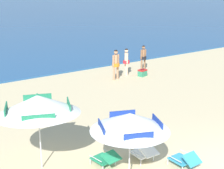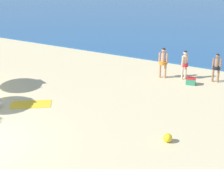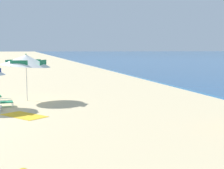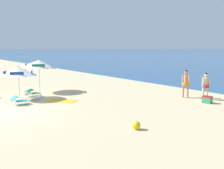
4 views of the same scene
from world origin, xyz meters
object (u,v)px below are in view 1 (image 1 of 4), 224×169
Objects in this scene: beach_umbrella_striped_main at (130,122)px; beach_towel at (143,136)px; person_wading_in at (143,56)px; cooler_box at (142,73)px; lounge_chair_facing_sea at (185,159)px; person_standing_beside at (126,60)px; lounge_chair_beside_umbrella at (144,153)px; beach_umbrella_striped_second at (38,105)px; person_standing_near_shore at (116,62)px; lounge_chair_under_umbrella at (106,158)px.

beach_towel is at bearing 40.94° from beach_umbrella_striped_main.
person_wading_in is 1.65m from cooler_box.
lounge_chair_facing_sea is at bearing -124.83° from person_wading_in.
lounge_chair_facing_sea is 10.39m from cooler_box.
beach_umbrella_striped_main reaches higher than person_standing_beside.
beach_umbrella_striped_main reaches higher than lounge_chair_beside_umbrella.
lounge_chair_facing_sea is 0.56× the size of person_standing_beside.
lounge_chair_facing_sea is (3.40, -2.43, -1.70)m from beach_umbrella_striped_second.
person_standing_beside is at bearing 55.13° from lounge_chair_beside_umbrella.
beach_towel is at bearing -130.60° from person_wading_in.
beach_umbrella_striped_second reaches higher than person_standing_near_shore.
person_wading_in is (8.43, 9.22, -0.76)m from beach_umbrella_striped_main.
beach_umbrella_striped_main is at bearing -127.48° from person_standing_beside.
lounge_chair_beside_umbrella is 1.74m from beach_towel.
person_standing_beside is at bearing 48.85° from lounge_chair_under_umbrella.
person_standing_beside is at bearing -167.28° from person_wading_in.
lounge_chair_beside_umbrella is at bearing 26.34° from beach_umbrella_striped_main.
lounge_chair_beside_umbrella reaches higher than beach_towel.
person_standing_near_shore is 2.86m from person_wading_in.
beach_umbrella_striped_second is 2.52m from lounge_chair_under_umbrella.
beach_towel is at bearing -1.97° from beach_umbrella_striped_second.
cooler_box is 8.31m from beach_towel.
beach_umbrella_striped_second is at bearing 144.41° from lounge_chair_facing_sea.
lounge_chair_under_umbrella is 0.59× the size of person_wading_in.
lounge_chair_under_umbrella is (1.55, -1.05, -1.69)m from beach_umbrella_striped_second.
cooler_box is at bearing 56.19° from lounge_chair_facing_sea.
beach_umbrella_striped_second is 1.66× the size of beach_towel.
person_standing_near_shore is at bearing 65.65° from lounge_chair_facing_sea.
beach_umbrella_striped_second is 11.04m from person_standing_beside.
beach_umbrella_striped_second reaches higher than cooler_box.
cooler_box is at bearing 49.68° from lounge_chair_beside_umbrella.
cooler_box is (7.43, 8.11, -1.47)m from beach_umbrella_striped_main.
person_wading_in reaches higher than lounge_chair_under_umbrella.
person_standing_beside is 1.69m from person_wading_in.
beach_umbrella_striped_second is 3.49m from lounge_chair_beside_umbrella.
person_wading_in is at bearing 47.56° from beach_umbrella_striped_main.
person_wading_in is at bearing 48.02° from cooler_box.
cooler_box reaches higher than beach_towel.
lounge_chair_beside_umbrella is at bearing -130.32° from cooler_box.
beach_umbrella_striped_second is 4.27m from beach_towel.
beach_umbrella_striped_main is at bearing -132.44° from person_wading_in.
beach_umbrella_striped_main is at bearing -153.66° from lounge_chair_beside_umbrella.
beach_umbrella_striped_main is 3.34× the size of lounge_chair_facing_sea.
beach_umbrella_striped_second reaches higher than beach_umbrella_striped_main.
lounge_chair_beside_umbrella is 9.28m from person_standing_near_shore.
lounge_chair_under_umbrella is at bearing 102.37° from beach_umbrella_striped_main.
lounge_chair_beside_umbrella is 1.21m from lounge_chair_facing_sea.
beach_umbrella_striped_second is 11.21m from cooler_box.
lounge_chair_under_umbrella is at bearing 143.10° from lounge_chair_facing_sea.
lounge_chair_beside_umbrella is at bearing -130.54° from person_wading_in.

